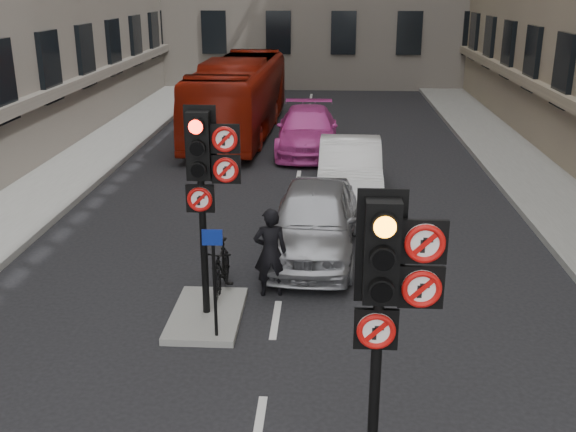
# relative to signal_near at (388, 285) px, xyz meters

# --- Properties ---
(pavement_left) EXTENTS (3.00, 50.00, 0.16)m
(pavement_left) POSITION_rel_signal_near_xyz_m (-8.69, 11.01, -2.50)
(pavement_left) COLOR gray
(pavement_left) RESTS_ON ground
(pavement_right) EXTENTS (3.00, 50.00, 0.16)m
(pavement_right) POSITION_rel_signal_near_xyz_m (5.71, 11.01, -2.50)
(pavement_right) COLOR gray
(pavement_right) RESTS_ON ground
(centre_island) EXTENTS (1.20, 2.00, 0.12)m
(centre_island) POSITION_rel_signal_near_xyz_m (-2.69, 4.01, -2.52)
(centre_island) COLOR gray
(centre_island) RESTS_ON ground
(signal_near) EXTENTS (0.91, 0.40, 3.58)m
(signal_near) POSITION_rel_signal_near_xyz_m (0.00, 0.00, 0.00)
(signal_near) COLOR black
(signal_near) RESTS_ON ground
(signal_far) EXTENTS (0.91, 0.40, 3.58)m
(signal_far) POSITION_rel_signal_near_xyz_m (-2.60, 4.00, 0.12)
(signal_far) COLOR black
(signal_far) RESTS_ON centre_island
(car_silver) EXTENTS (2.11, 4.63, 1.54)m
(car_silver) POSITION_rel_signal_near_xyz_m (-0.90, 7.04, -1.81)
(car_silver) COLOR #9B9CA2
(car_silver) RESTS_ON ground
(car_white) EXTENTS (1.74, 4.73, 1.55)m
(car_white) POSITION_rel_signal_near_xyz_m (-0.03, 11.14, -1.81)
(car_white) COLOR silver
(car_white) RESTS_ON ground
(car_pink) EXTENTS (2.08, 5.03, 1.46)m
(car_pink) POSITION_rel_signal_near_xyz_m (-1.32, 16.28, -1.85)
(car_pink) COLOR #D33EA1
(car_pink) RESTS_ON ground
(bus_red) EXTENTS (2.79, 10.38, 2.87)m
(bus_red) POSITION_rel_signal_near_xyz_m (-3.99, 18.91, -1.15)
(bus_red) COLOR maroon
(bus_red) RESTS_ON ground
(motorcycle) EXTENTS (0.48, 1.67, 1.00)m
(motorcycle) POSITION_rel_signal_near_xyz_m (-2.57, 5.01, -2.08)
(motorcycle) COLOR black
(motorcycle) RESTS_ON ground
(motorcyclist) EXTENTS (0.68, 0.50, 1.70)m
(motorcyclist) POSITION_rel_signal_near_xyz_m (-1.65, 5.01, -1.73)
(motorcyclist) COLOR black
(motorcyclist) RESTS_ON ground
(info_sign) EXTENTS (0.32, 0.09, 1.84)m
(info_sign) POSITION_rel_signal_near_xyz_m (-2.39, 3.19, -1.27)
(info_sign) COLOR black
(info_sign) RESTS_ON centre_island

